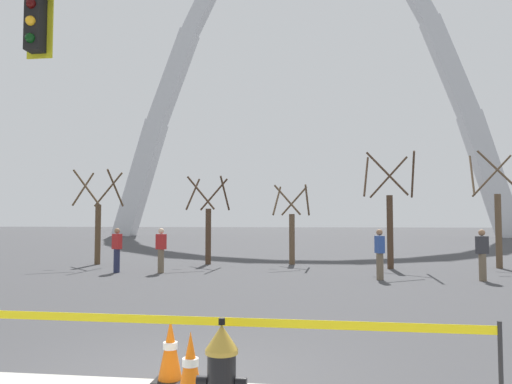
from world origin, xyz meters
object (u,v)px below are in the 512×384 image
fire_hydrant (222,376)px  traffic_cone_by_hydrant (170,350)px  traffic_cone_curb_edge (190,368)px  pedestrian_walking_left (117,250)px  monument_arch (306,79)px  pedestrian_near_trees (482,254)px  pedestrian_walking_right (380,254)px  pedestrian_standing_center (161,250)px

fire_hydrant → traffic_cone_by_hydrant: 1.47m
traffic_cone_curb_edge → pedestrian_walking_left: size_ratio=0.46×
fire_hydrant → traffic_cone_by_hydrant: (-0.86, 1.19, -0.11)m
traffic_cone_curb_edge → monument_arch: monument_arch is taller
monument_arch → pedestrian_near_trees: size_ratio=28.60×
pedestrian_near_trees → pedestrian_walking_right: bearing=-178.0°
traffic_cone_by_hydrant → pedestrian_walking_left: bearing=116.3°
fire_hydrant → pedestrian_walking_left: bearing=117.3°
pedestrian_walking_right → pedestrian_near_trees: same height
traffic_cone_by_hydrant → fire_hydrant: bearing=-54.1°
traffic_cone_curb_edge → pedestrian_walking_right: size_ratio=0.46×
traffic_cone_by_hydrant → pedestrian_standing_center: size_ratio=0.46×
pedestrian_walking_left → pedestrian_walking_right: 9.15m
fire_hydrant → pedestrian_walking_right: 11.76m
traffic_cone_curb_edge → monument_arch: (-0.30, 50.52, 17.74)m
traffic_cone_curb_edge → pedestrian_standing_center: 12.64m
pedestrian_standing_center → pedestrian_walking_right: (7.49, -0.99, 0.00)m
fire_hydrant → pedestrian_near_trees: pedestrian_near_trees is taller
pedestrian_walking_right → pedestrian_near_trees: bearing=2.0°
pedestrian_standing_center → pedestrian_walking_right: size_ratio=1.00×
pedestrian_walking_left → pedestrian_walking_right: (9.11, -0.92, 0.00)m
monument_arch → pedestrian_walking_left: size_ratio=28.60×
monument_arch → pedestrian_walking_left: bearing=-98.3°
fire_hydrant → pedestrian_walking_left: size_ratio=0.62×
monument_arch → pedestrian_walking_right: monument_arch is taller
traffic_cone_curb_edge → pedestrian_walking_right: 11.33m
pedestrian_standing_center → fire_hydrant: bearing=-69.0°
pedestrian_walking_right → pedestrian_near_trees: 3.11m
traffic_cone_curb_edge → pedestrian_near_trees: pedestrian_near_trees is taller
fire_hydrant → pedestrian_near_trees: 12.94m
monument_arch → pedestrian_standing_center: size_ratio=28.60×
fire_hydrant → pedestrian_walking_right: size_ratio=0.62×
pedestrian_walking_left → pedestrian_near_trees: same height
traffic_cone_curb_edge → pedestrian_standing_center: (-4.33, 11.86, 0.46)m
monument_arch → fire_hydrant: bearing=-89.2°
pedestrian_standing_center → pedestrian_walking_left: bearing=-177.3°
traffic_cone_by_hydrant → monument_arch: size_ratio=0.02×
pedestrian_walking_left → pedestrian_near_trees: 12.24m
traffic_cone_curb_edge → pedestrian_walking_right: pedestrian_walking_right is taller
pedestrian_walking_right → pedestrian_near_trees: size_ratio=1.00×
traffic_cone_curb_edge → monument_arch: 53.54m
fire_hydrant → pedestrian_walking_right: bearing=76.6°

